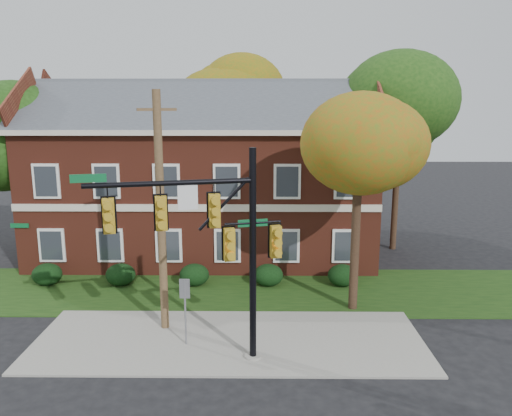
{
  "coord_description": "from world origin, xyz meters",
  "views": [
    {
      "loc": [
        1.15,
        -15.69,
        8.39
      ],
      "look_at": [
        0.95,
        3.0,
        4.53
      ],
      "focal_mm": 35.0,
      "sensor_mm": 36.0,
      "label": 1
    }
  ],
  "objects_px": {
    "hedge_center": "(194,275)",
    "tree_near_right": "(365,150)",
    "utility_pole": "(161,213)",
    "hedge_far_left": "(47,274)",
    "tree_far_rear": "(235,99)",
    "apartment_building": "(205,167)",
    "tree_left_rear": "(19,138)",
    "sign_post": "(185,301)",
    "tree_right_rear": "(407,110)",
    "traffic_signal": "(213,235)",
    "hedge_far_right": "(343,275)",
    "hedge_left": "(121,275)",
    "hedge_right": "(268,275)"
  },
  "relations": [
    {
      "from": "hedge_far_left",
      "to": "hedge_far_right",
      "type": "xyz_separation_m",
      "value": [
        14.0,
        0.0,
        0.0
      ]
    },
    {
      "from": "hedge_far_left",
      "to": "apartment_building",
      "type": "bearing_deg",
      "value": 36.89
    },
    {
      "from": "hedge_far_left",
      "to": "tree_near_right",
      "type": "relative_size",
      "value": 0.16
    },
    {
      "from": "tree_far_rear",
      "to": "hedge_far_right",
      "type": "bearing_deg",
      "value": -66.63
    },
    {
      "from": "hedge_far_right",
      "to": "sign_post",
      "type": "relative_size",
      "value": 0.56
    },
    {
      "from": "tree_far_rear",
      "to": "sign_post",
      "type": "height_order",
      "value": "tree_far_rear"
    },
    {
      "from": "tree_left_rear",
      "to": "sign_post",
      "type": "relative_size",
      "value": 3.55
    },
    {
      "from": "apartment_building",
      "to": "tree_left_rear",
      "type": "distance_m",
      "value": 9.94
    },
    {
      "from": "hedge_center",
      "to": "tree_near_right",
      "type": "distance_m",
      "value": 9.9
    },
    {
      "from": "sign_post",
      "to": "apartment_building",
      "type": "bearing_deg",
      "value": 93.36
    },
    {
      "from": "apartment_building",
      "to": "tree_far_rear",
      "type": "xyz_separation_m",
      "value": [
        1.34,
        7.84,
        3.86
      ]
    },
    {
      "from": "utility_pole",
      "to": "traffic_signal",
      "type": "bearing_deg",
      "value": -73.28
    },
    {
      "from": "hedge_right",
      "to": "tree_right_rear",
      "type": "relative_size",
      "value": 0.13
    },
    {
      "from": "hedge_left",
      "to": "traffic_signal",
      "type": "relative_size",
      "value": 0.2
    },
    {
      "from": "tree_far_rear",
      "to": "hedge_center",
      "type": "bearing_deg",
      "value": -95.85
    },
    {
      "from": "utility_pole",
      "to": "hedge_far_left",
      "type": "bearing_deg",
      "value": 121.55
    },
    {
      "from": "apartment_building",
      "to": "hedge_left",
      "type": "distance_m",
      "value": 7.73
    },
    {
      "from": "apartment_building",
      "to": "tree_far_rear",
      "type": "bearing_deg",
      "value": 80.29
    },
    {
      "from": "hedge_left",
      "to": "utility_pole",
      "type": "distance_m",
      "value": 6.87
    },
    {
      "from": "hedge_far_right",
      "to": "tree_near_right",
      "type": "relative_size",
      "value": 0.16
    },
    {
      "from": "tree_right_rear",
      "to": "sign_post",
      "type": "xyz_separation_m",
      "value": [
        -10.81,
        -12.17,
        -6.43
      ]
    },
    {
      "from": "hedge_left",
      "to": "traffic_signal",
      "type": "height_order",
      "value": "traffic_signal"
    },
    {
      "from": "hedge_left",
      "to": "hedge_center",
      "type": "relative_size",
      "value": 1.0
    },
    {
      "from": "tree_far_rear",
      "to": "utility_pole",
      "type": "height_order",
      "value": "tree_far_rear"
    },
    {
      "from": "hedge_right",
      "to": "tree_right_rear",
      "type": "distance_m",
      "value": 12.5
    },
    {
      "from": "tree_right_rear",
      "to": "sign_post",
      "type": "distance_m",
      "value": 17.51
    },
    {
      "from": "tree_left_rear",
      "to": "tree_right_rear",
      "type": "relative_size",
      "value": 0.84
    },
    {
      "from": "apartment_building",
      "to": "hedge_left",
      "type": "relative_size",
      "value": 13.43
    },
    {
      "from": "hedge_center",
      "to": "tree_right_rear",
      "type": "bearing_deg",
      "value": 28.37
    },
    {
      "from": "hedge_center",
      "to": "tree_far_rear",
      "type": "height_order",
      "value": "tree_far_rear"
    },
    {
      "from": "hedge_right",
      "to": "tree_left_rear",
      "type": "relative_size",
      "value": 0.16
    },
    {
      "from": "apartment_building",
      "to": "traffic_signal",
      "type": "distance_m",
      "value": 12.7
    },
    {
      "from": "hedge_center",
      "to": "hedge_far_right",
      "type": "height_order",
      "value": "same"
    },
    {
      "from": "tree_near_right",
      "to": "tree_far_rear",
      "type": "height_order",
      "value": "tree_far_rear"
    },
    {
      "from": "traffic_signal",
      "to": "sign_post",
      "type": "distance_m",
      "value": 3.21
    },
    {
      "from": "hedge_right",
      "to": "hedge_far_right",
      "type": "xyz_separation_m",
      "value": [
        3.5,
        0.0,
        0.0
      ]
    },
    {
      "from": "hedge_far_left",
      "to": "sign_post",
      "type": "xyz_separation_m",
      "value": [
        7.5,
        -6.06,
        1.17
      ]
    },
    {
      "from": "hedge_far_left",
      "to": "utility_pole",
      "type": "bearing_deg",
      "value": -35.88
    },
    {
      "from": "hedge_far_left",
      "to": "hedge_left",
      "type": "relative_size",
      "value": 1.0
    },
    {
      "from": "hedge_right",
      "to": "tree_left_rear",
      "type": "distance_m",
      "value": 15.17
    },
    {
      "from": "apartment_building",
      "to": "hedge_far_right",
      "type": "distance_m",
      "value": 9.82
    },
    {
      "from": "hedge_far_right",
      "to": "tree_far_rear",
      "type": "xyz_separation_m",
      "value": [
        -5.66,
        13.09,
        8.32
      ]
    },
    {
      "from": "hedge_far_left",
      "to": "hedge_left",
      "type": "xyz_separation_m",
      "value": [
        3.5,
        0.0,
        0.0
      ]
    },
    {
      "from": "sign_post",
      "to": "hedge_right",
      "type": "bearing_deg",
      "value": 64.51
    },
    {
      "from": "hedge_right",
      "to": "utility_pole",
      "type": "bearing_deg",
      "value": -130.41
    },
    {
      "from": "tree_right_rear",
      "to": "traffic_signal",
      "type": "distance_m",
      "value": 16.96
    },
    {
      "from": "hedge_far_right",
      "to": "utility_pole",
      "type": "xyz_separation_m",
      "value": [
        -7.5,
        -4.7,
        4.01
      ]
    },
    {
      "from": "hedge_far_right",
      "to": "traffic_signal",
      "type": "relative_size",
      "value": 0.2
    },
    {
      "from": "traffic_signal",
      "to": "utility_pole",
      "type": "distance_m",
      "value": 3.4
    },
    {
      "from": "hedge_center",
      "to": "tree_left_rear",
      "type": "xyz_separation_m",
      "value": [
        -9.73,
        4.14,
        6.16
      ]
    }
  ]
}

